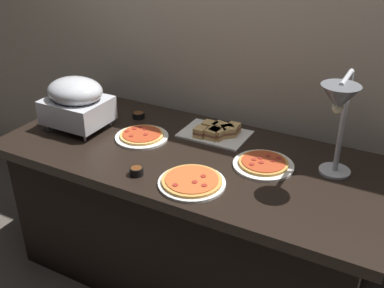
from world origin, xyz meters
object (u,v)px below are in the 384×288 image
object	(u,v)px
chafing_dish	(76,101)
sauce_cup_far	(136,171)
pizza_plate_center	(192,182)
pizza_plate_front	(263,164)
sandwich_platter	(217,132)
sauce_cup_near	(139,115)
pizza_plate_raised_stand	(142,136)
heat_lamp	(339,107)

from	to	relation	value
chafing_dish	sauce_cup_far	xyz separation A→B (m)	(0.55, -0.25, -0.14)
pizza_plate_center	pizza_plate_front	bearing A→B (deg)	53.27
pizza_plate_center	sandwich_platter	xyz separation A→B (m)	(-0.11, 0.47, 0.01)
pizza_plate_front	chafing_dish	bearing A→B (deg)	-175.22
chafing_dish	sauce_cup_near	world-z (taller)	chafing_dish
pizza_plate_front	pizza_plate_raised_stand	world-z (taller)	same
sauce_cup_near	sandwich_platter	bearing A→B (deg)	0.25
chafing_dish	pizza_plate_center	size ratio (longest dim) A/B	1.09
sauce_cup_near	pizza_plate_raised_stand	bearing A→B (deg)	-52.19
pizza_plate_front	heat_lamp	bearing A→B (deg)	-9.55
pizza_plate_center	sauce_cup_far	xyz separation A→B (m)	(-0.25, -0.05, 0.01)
sauce_cup_near	pizza_plate_front	bearing A→B (deg)	-12.29
chafing_dish	pizza_plate_center	bearing A→B (deg)	-14.42
chafing_dish	sandwich_platter	xyz separation A→B (m)	(0.69, 0.26, -0.13)
pizza_plate_raised_stand	sauce_cup_far	bearing A→B (deg)	-59.65
sauce_cup_far	sandwich_platter	bearing A→B (deg)	74.14
chafing_dish	pizza_plate_front	distance (m)	1.03
sandwich_platter	sauce_cup_near	world-z (taller)	sandwich_platter
chafing_dish	pizza_plate_raised_stand	xyz separation A→B (m)	(0.36, 0.06, -0.15)
pizza_plate_center	sandwich_platter	distance (m)	0.48
chafing_dish	heat_lamp	distance (m)	1.34
pizza_plate_front	pizza_plate_center	bearing A→B (deg)	-126.73
heat_lamp	sauce_cup_near	world-z (taller)	heat_lamp
pizza_plate_center	sauce_cup_far	bearing A→B (deg)	-169.20
heat_lamp	pizza_plate_center	world-z (taller)	heat_lamp
pizza_plate_center	sandwich_platter	size ratio (longest dim) A/B	0.85
chafing_dish	pizza_plate_front	bearing A→B (deg)	4.78
pizza_plate_center	pizza_plate_raised_stand	world-z (taller)	same
sandwich_platter	pizza_plate_center	bearing A→B (deg)	-77.27
pizza_plate_front	sauce_cup_far	world-z (taller)	sauce_cup_far
chafing_dish	sauce_cup_far	bearing A→B (deg)	-24.91
chafing_dish	sauce_cup_near	xyz separation A→B (m)	(0.21, 0.26, -0.14)
pizza_plate_raised_stand	sauce_cup_near	distance (m)	0.26
pizza_plate_center	pizza_plate_raised_stand	size ratio (longest dim) A/B	1.07
chafing_dish	pizza_plate_raised_stand	bearing A→B (deg)	9.03
heat_lamp	sauce_cup_near	bearing A→B (deg)	168.45
pizza_plate_raised_stand	sauce_cup_far	size ratio (longest dim) A/B	4.47
chafing_dish	sauce_cup_near	distance (m)	0.36
pizza_plate_center	sauce_cup_far	world-z (taller)	sauce_cup_far
pizza_plate_front	pizza_plate_raised_stand	xyz separation A→B (m)	(-0.65, -0.03, 0.00)
pizza_plate_front	sauce_cup_near	distance (m)	0.83
pizza_plate_raised_stand	pizza_plate_center	bearing A→B (deg)	-31.17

